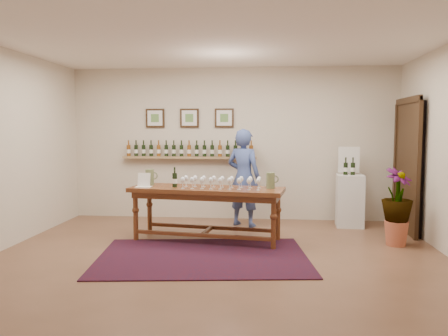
# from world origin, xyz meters

# --- Properties ---
(ground) EXTENTS (6.00, 6.00, 0.00)m
(ground) POSITION_xyz_m (0.00, 0.00, 0.00)
(ground) COLOR brown
(ground) RESTS_ON ground
(room_shell) EXTENTS (6.00, 6.00, 6.00)m
(room_shell) POSITION_xyz_m (2.11, 1.86, 1.12)
(room_shell) COLOR beige
(room_shell) RESTS_ON ground
(rug) EXTENTS (2.90, 2.11, 0.01)m
(rug) POSITION_xyz_m (-0.20, -0.05, 0.01)
(rug) COLOR #4A0D13
(rug) RESTS_ON ground
(tasting_table) EXTENTS (2.35, 1.05, 0.81)m
(tasting_table) POSITION_xyz_m (-0.26, 0.81, 0.68)
(tasting_table) COLOR #4F2A13
(tasting_table) RESTS_ON ground
(table_glasses) EXTENTS (1.30, 0.37, 0.18)m
(table_glasses) POSITION_xyz_m (-0.03, 0.74, 0.89)
(table_glasses) COLOR silver
(table_glasses) RESTS_ON tasting_table
(table_bottles) EXTENTS (0.27, 0.18, 0.28)m
(table_bottles) POSITION_xyz_m (-0.74, 0.85, 0.94)
(table_bottles) COLOR black
(table_bottles) RESTS_ON tasting_table
(pitcher_left) EXTENTS (0.19, 0.19, 0.25)m
(pitcher_left) POSITION_xyz_m (-1.18, 1.02, 0.93)
(pitcher_left) COLOR #5D6941
(pitcher_left) RESTS_ON tasting_table
(pitcher_right) EXTENTS (0.17, 0.17, 0.23)m
(pitcher_right) POSITION_xyz_m (0.68, 0.80, 0.92)
(pitcher_right) COLOR #5D6941
(pitcher_right) RESTS_ON tasting_table
(menu_card) EXTENTS (0.23, 0.17, 0.21)m
(menu_card) POSITION_xyz_m (-1.21, 0.81, 0.91)
(menu_card) COLOR silver
(menu_card) RESTS_ON tasting_table
(display_pedestal) EXTENTS (0.48, 0.48, 0.89)m
(display_pedestal) POSITION_xyz_m (2.06, 2.01, 0.45)
(display_pedestal) COLOR silver
(display_pedestal) RESTS_ON ground
(pedestal_bottles) EXTENTS (0.30, 0.10, 0.29)m
(pedestal_bottles) POSITION_xyz_m (2.04, 2.01, 1.04)
(pedestal_bottles) COLOR black
(pedestal_bottles) RESTS_ON display_pedestal
(info_sign) EXTENTS (0.36, 0.05, 0.50)m
(info_sign) POSITION_xyz_m (2.06, 2.17, 1.14)
(info_sign) COLOR silver
(info_sign) RESTS_ON display_pedestal
(potted_plant) EXTENTS (0.72, 0.72, 0.97)m
(potted_plant) POSITION_xyz_m (2.49, 0.79, 0.56)
(potted_plant) COLOR #AC5539
(potted_plant) RESTS_ON ground
(person) EXTENTS (0.72, 0.62, 1.68)m
(person) POSITION_xyz_m (0.24, 1.89, 0.84)
(person) COLOR #3A4C89
(person) RESTS_ON ground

